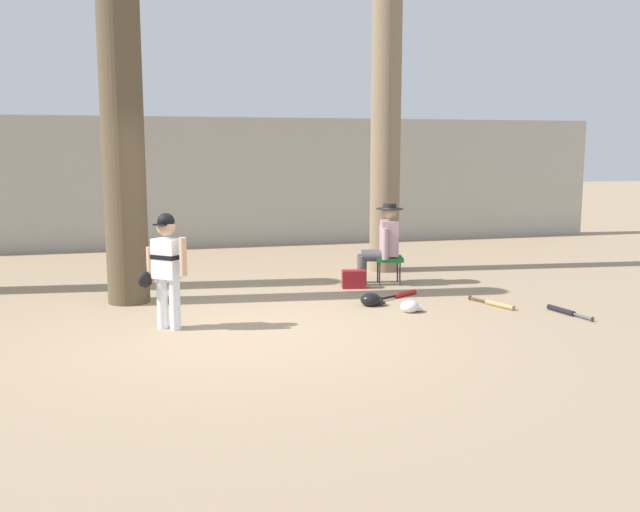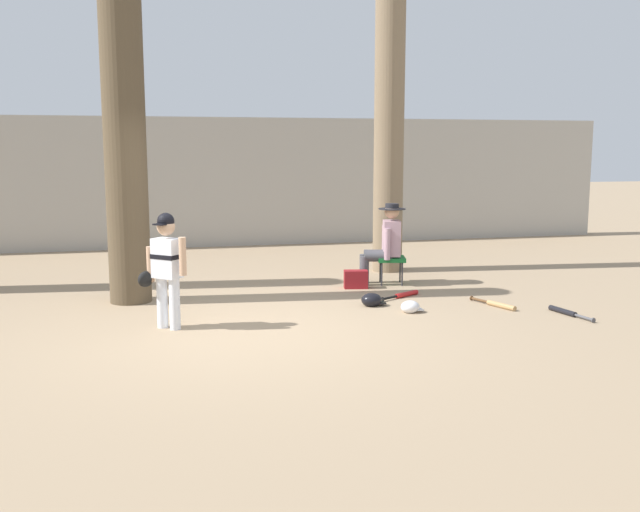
{
  "view_description": "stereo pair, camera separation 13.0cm",
  "coord_description": "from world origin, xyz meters",
  "px_view_note": "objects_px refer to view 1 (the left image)",
  "views": [
    {
      "loc": [
        -1.13,
        -7.56,
        2.01
      ],
      "look_at": [
        0.96,
        0.45,
        0.75
      ],
      "focal_mm": 39.97,
      "sensor_mm": 36.0,
      "label": 1
    },
    {
      "loc": [
        -1.0,
        -7.59,
        2.01
      ],
      "look_at": [
        0.96,
        0.45,
        0.75
      ],
      "focal_mm": 39.97,
      "sensor_mm": 36.0,
      "label": 2
    }
  ],
  "objects_px": {
    "bat_red_barrel": "(402,294)",
    "batting_helmet_black": "(371,300)",
    "folding_stool": "(389,260)",
    "batting_helmet_white": "(410,307)",
    "tree_near_player": "(123,148)",
    "bat_wood_tan": "(496,304)",
    "seated_spectator": "(382,241)",
    "tree_behind_spectator": "(386,127)",
    "young_ballplayer": "(166,264)",
    "handbag_beside_stool": "(354,279)",
    "bat_black_composite": "(564,311)"
  },
  "relations": [
    {
      "from": "young_ballplayer",
      "to": "batting_helmet_white",
      "type": "relative_size",
      "value": 4.7
    },
    {
      "from": "tree_near_player",
      "to": "handbag_beside_stool",
      "type": "distance_m",
      "value": 3.66
    },
    {
      "from": "bat_wood_tan",
      "to": "bat_red_barrel",
      "type": "height_order",
      "value": "same"
    },
    {
      "from": "bat_wood_tan",
      "to": "bat_red_barrel",
      "type": "xyz_separation_m",
      "value": [
        -0.95,
        0.87,
        -0.0
      ]
    },
    {
      "from": "young_ballplayer",
      "to": "handbag_beside_stool",
      "type": "height_order",
      "value": "young_ballplayer"
    },
    {
      "from": "young_ballplayer",
      "to": "batting_helmet_black",
      "type": "relative_size",
      "value": 4.16
    },
    {
      "from": "bat_wood_tan",
      "to": "folding_stool",
      "type": "bearing_deg",
      "value": 114.23
    },
    {
      "from": "batting_helmet_white",
      "to": "tree_near_player",
      "type": "bearing_deg",
      "value": 156.4
    },
    {
      "from": "tree_behind_spectator",
      "to": "bat_red_barrel",
      "type": "height_order",
      "value": "tree_behind_spectator"
    },
    {
      "from": "tree_near_player",
      "to": "folding_stool",
      "type": "xyz_separation_m",
      "value": [
        3.74,
        0.34,
        -1.64
      ]
    },
    {
      "from": "batting_helmet_white",
      "to": "seated_spectator",
      "type": "bearing_deg",
      "value": 81.14
    },
    {
      "from": "bat_black_composite",
      "to": "batting_helmet_black",
      "type": "bearing_deg",
      "value": 154.4
    },
    {
      "from": "handbag_beside_stool",
      "to": "bat_wood_tan",
      "type": "distance_m",
      "value": 2.15
    },
    {
      "from": "tree_behind_spectator",
      "to": "bat_wood_tan",
      "type": "distance_m",
      "value": 3.76
    },
    {
      "from": "young_ballplayer",
      "to": "handbag_beside_stool",
      "type": "relative_size",
      "value": 3.84
    },
    {
      "from": "tree_behind_spectator",
      "to": "young_ballplayer",
      "type": "relative_size",
      "value": 4.09
    },
    {
      "from": "tree_near_player",
      "to": "bat_wood_tan",
      "type": "height_order",
      "value": "tree_near_player"
    },
    {
      "from": "seated_spectator",
      "to": "bat_black_composite",
      "type": "relative_size",
      "value": 1.63
    },
    {
      "from": "young_ballplayer",
      "to": "tree_near_player",
      "type": "bearing_deg",
      "value": 105.17
    },
    {
      "from": "folding_stool",
      "to": "batting_helmet_white",
      "type": "relative_size",
      "value": 1.75
    },
    {
      "from": "bat_wood_tan",
      "to": "bat_red_barrel",
      "type": "bearing_deg",
      "value": 137.54
    },
    {
      "from": "bat_wood_tan",
      "to": "batting_helmet_black",
      "type": "distance_m",
      "value": 1.61
    },
    {
      "from": "bat_wood_tan",
      "to": "bat_black_composite",
      "type": "height_order",
      "value": "same"
    },
    {
      "from": "bat_wood_tan",
      "to": "bat_black_composite",
      "type": "bearing_deg",
      "value": -43.83
    },
    {
      "from": "handbag_beside_stool",
      "to": "batting_helmet_white",
      "type": "relative_size",
      "value": 1.23
    },
    {
      "from": "handbag_beside_stool",
      "to": "batting_helmet_black",
      "type": "height_order",
      "value": "handbag_beside_stool"
    },
    {
      "from": "handbag_beside_stool",
      "to": "batting_helmet_black",
      "type": "distance_m",
      "value": 1.18
    },
    {
      "from": "tree_behind_spectator",
      "to": "batting_helmet_black",
      "type": "bearing_deg",
      "value": -113.19
    },
    {
      "from": "tree_near_player",
      "to": "seated_spectator",
      "type": "distance_m",
      "value": 3.91
    },
    {
      "from": "young_ballplayer",
      "to": "seated_spectator",
      "type": "height_order",
      "value": "young_ballplayer"
    },
    {
      "from": "seated_spectator",
      "to": "batting_helmet_black",
      "type": "height_order",
      "value": "seated_spectator"
    },
    {
      "from": "bat_wood_tan",
      "to": "batting_helmet_white",
      "type": "distance_m",
      "value": 1.19
    },
    {
      "from": "tree_near_player",
      "to": "batting_helmet_black",
      "type": "distance_m",
      "value": 3.71
    },
    {
      "from": "tree_behind_spectator",
      "to": "bat_wood_tan",
      "type": "bearing_deg",
      "value": -80.76
    },
    {
      "from": "young_ballplayer",
      "to": "seated_spectator",
      "type": "relative_size",
      "value": 1.09
    },
    {
      "from": "tree_near_player",
      "to": "seated_spectator",
      "type": "relative_size",
      "value": 3.94
    },
    {
      "from": "batting_helmet_white",
      "to": "young_ballplayer",
      "type": "bearing_deg",
      "value": -178.15
    },
    {
      "from": "tree_near_player",
      "to": "batting_helmet_white",
      "type": "height_order",
      "value": "tree_near_player"
    },
    {
      "from": "bat_red_barrel",
      "to": "seated_spectator",
      "type": "bearing_deg",
      "value": 87.46
    },
    {
      "from": "handbag_beside_stool",
      "to": "batting_helmet_white",
      "type": "bearing_deg",
      "value": -82.45
    },
    {
      "from": "seated_spectator",
      "to": "bat_wood_tan",
      "type": "relative_size",
      "value": 1.62
    },
    {
      "from": "batting_helmet_white",
      "to": "bat_red_barrel",
      "type": "bearing_deg",
      "value": 74.55
    },
    {
      "from": "tree_behind_spectator",
      "to": "batting_helmet_white",
      "type": "relative_size",
      "value": 19.24
    },
    {
      "from": "handbag_beside_stool",
      "to": "batting_helmet_white",
      "type": "height_order",
      "value": "handbag_beside_stool"
    },
    {
      "from": "tree_behind_spectator",
      "to": "bat_black_composite",
      "type": "xyz_separation_m",
      "value": [
        1.08,
        -3.51,
        -2.31
      ]
    },
    {
      "from": "bat_red_barrel",
      "to": "batting_helmet_black",
      "type": "height_order",
      "value": "batting_helmet_black"
    },
    {
      "from": "tree_behind_spectator",
      "to": "young_ballplayer",
      "type": "height_order",
      "value": "tree_behind_spectator"
    },
    {
      "from": "handbag_beside_stool",
      "to": "bat_black_composite",
      "type": "relative_size",
      "value": 0.46
    },
    {
      "from": "bat_red_barrel",
      "to": "batting_helmet_black",
      "type": "bearing_deg",
      "value": -144.89
    },
    {
      "from": "tree_near_player",
      "to": "bat_black_composite",
      "type": "distance_m",
      "value": 5.88
    }
  ]
}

